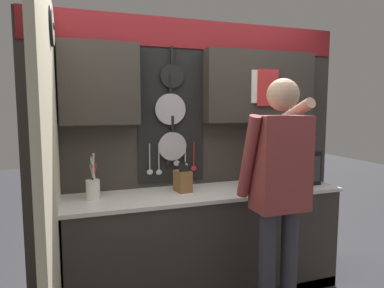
% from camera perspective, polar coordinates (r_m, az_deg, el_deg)
% --- Properties ---
extents(base_cabinet_counter, '(2.30, 0.59, 0.90)m').
position_cam_1_polar(base_cabinet_counter, '(3.03, 2.44, -16.14)').
color(base_cabinet_counter, '#38332D').
rests_on(base_cabinet_counter, ground_plane).
extents(back_wall_unit, '(2.87, 0.23, 2.35)m').
position_cam_1_polar(back_wall_unit, '(3.06, 1.19, 3.25)').
color(back_wall_unit, '#38332D').
rests_on(back_wall_unit, ground_plane).
extents(side_wall, '(0.07, 1.60, 2.35)m').
position_cam_1_polar(side_wall, '(2.23, -22.38, -4.91)').
color(side_wall, beige).
rests_on(side_wall, ground_plane).
extents(microwave, '(0.48, 0.37, 0.30)m').
position_cam_1_polar(microwave, '(3.29, 15.55, -3.64)').
color(microwave, black).
rests_on(microwave, base_cabinet_counter).
extents(knife_block, '(0.13, 0.16, 0.26)m').
position_cam_1_polar(knife_block, '(2.86, -1.55, -6.13)').
color(knife_block, brown).
rests_on(knife_block, base_cabinet_counter).
extents(utensil_crock, '(0.10, 0.10, 0.36)m').
position_cam_1_polar(utensil_crock, '(2.73, -16.17, -6.92)').
color(utensil_crock, white).
rests_on(utensil_crock, base_cabinet_counter).
extents(person, '(0.54, 0.67, 1.79)m').
position_cam_1_polar(person, '(2.48, 14.37, -6.14)').
color(person, '#383842').
rests_on(person, ground_plane).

